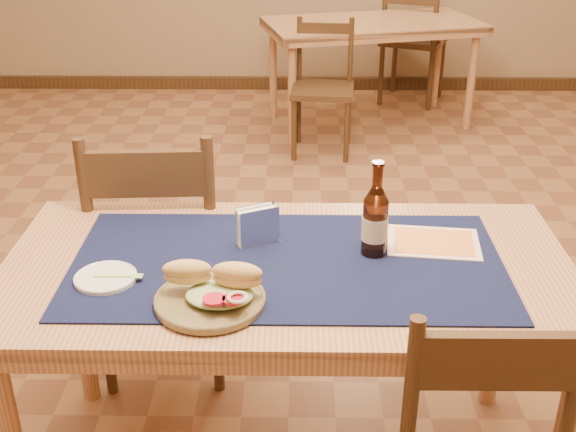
{
  "coord_description": "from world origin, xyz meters",
  "views": [
    {
      "loc": [
        0.03,
        -2.54,
        1.76
      ],
      "look_at": [
        0.0,
        -0.7,
        0.85
      ],
      "focal_mm": 45.0,
      "sensor_mm": 36.0,
      "label": 1
    }
  ],
  "objects_px": {
    "chair_main_far": "(160,248)",
    "sandwich_plate": "(213,293)",
    "main_table": "(288,289)",
    "beer_bottle": "(375,221)",
    "napkin_holder": "(258,227)",
    "back_table": "(372,33)"
  },
  "relations": [
    {
      "from": "napkin_holder",
      "to": "main_table",
      "type": "bearing_deg",
      "value": -52.07
    },
    {
      "from": "sandwich_plate",
      "to": "chair_main_far",
      "type": "bearing_deg",
      "value": 111.14
    },
    {
      "from": "back_table",
      "to": "napkin_holder",
      "type": "relative_size",
      "value": 11.81
    },
    {
      "from": "chair_main_far",
      "to": "napkin_holder",
      "type": "distance_m",
      "value": 0.62
    },
    {
      "from": "chair_main_far",
      "to": "sandwich_plate",
      "type": "bearing_deg",
      "value": -68.86
    },
    {
      "from": "main_table",
      "to": "beer_bottle",
      "type": "height_order",
      "value": "beer_bottle"
    },
    {
      "from": "chair_main_far",
      "to": "beer_bottle",
      "type": "height_order",
      "value": "beer_bottle"
    },
    {
      "from": "chair_main_far",
      "to": "napkin_holder",
      "type": "xyz_separation_m",
      "value": [
        0.37,
        -0.4,
        0.29
      ]
    },
    {
      "from": "back_table",
      "to": "napkin_holder",
      "type": "distance_m",
      "value": 3.33
    },
    {
      "from": "chair_main_far",
      "to": "napkin_holder",
      "type": "height_order",
      "value": "chair_main_far"
    },
    {
      "from": "chair_main_far",
      "to": "napkin_holder",
      "type": "bearing_deg",
      "value": -46.63
    },
    {
      "from": "main_table",
      "to": "chair_main_far",
      "type": "relative_size",
      "value": 1.61
    },
    {
      "from": "main_table",
      "to": "chair_main_far",
      "type": "distance_m",
      "value": 0.7
    },
    {
      "from": "main_table",
      "to": "back_table",
      "type": "relative_size",
      "value": 1.0
    },
    {
      "from": "sandwich_plate",
      "to": "napkin_holder",
      "type": "bearing_deg",
      "value": 73.13
    },
    {
      "from": "beer_bottle",
      "to": "back_table",
      "type": "bearing_deg",
      "value": 84.76
    },
    {
      "from": "napkin_holder",
      "to": "back_table",
      "type": "bearing_deg",
      "value": 78.97
    },
    {
      "from": "back_table",
      "to": "sandwich_plate",
      "type": "relative_size",
      "value": 5.66
    },
    {
      "from": "sandwich_plate",
      "to": "back_table",
      "type": "bearing_deg",
      "value": 78.43
    },
    {
      "from": "back_table",
      "to": "sandwich_plate",
      "type": "height_order",
      "value": "sandwich_plate"
    },
    {
      "from": "main_table",
      "to": "napkin_holder",
      "type": "relative_size",
      "value": 11.78
    },
    {
      "from": "back_table",
      "to": "beer_bottle",
      "type": "relative_size",
      "value": 5.75
    }
  ]
}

